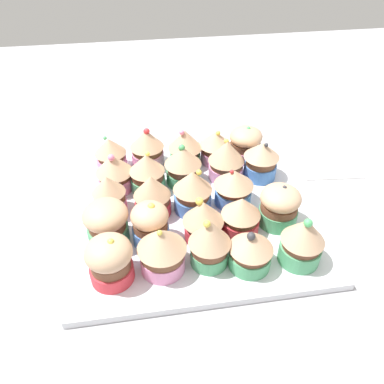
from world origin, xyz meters
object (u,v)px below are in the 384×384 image
at_px(cupcake_22, 162,249).
at_px(cupcake_23, 110,259).
at_px(cupcake_12, 152,195).
at_px(cupcake_16, 203,219).
at_px(cupcake_19, 303,240).
at_px(cupcake_5, 261,159).
at_px(cupcake_8, 147,172).
at_px(cupcake_15, 241,215).
at_px(baking_tray, 192,209).
at_px(cupcake_13, 109,195).
at_px(cupcake_6, 226,159).
at_px(cupcake_10, 234,187).
at_px(cupcake_20, 251,249).
at_px(cupcake_21, 210,241).
at_px(cupcake_4, 111,153).
at_px(cupcake_3, 147,147).
at_px(cupcake_0, 245,143).
at_px(cupcake_18, 107,222).
at_px(napkin, 325,159).
at_px(cupcake_14, 279,205).
at_px(cupcake_17, 150,224).
at_px(cupcake_1, 215,146).
at_px(cupcake_2, 185,147).
at_px(cupcake_7, 183,164).
at_px(cupcake_11, 196,190).
at_px(cupcake_9, 114,171).

relative_size(cupcake_22, cupcake_23, 1.04).
relative_size(cupcake_12, cupcake_16, 0.98).
bearing_deg(cupcake_19, cupcake_5, -90.60).
distance_m(cupcake_5, cupcake_8, 0.20).
relative_size(cupcake_15, cupcake_22, 0.83).
height_order(baking_tray, cupcake_13, cupcake_13).
relative_size(cupcake_6, cupcake_10, 1.17).
distance_m(cupcake_20, cupcake_21, 0.06).
distance_m(cupcake_4, cupcake_15, 0.28).
bearing_deg(cupcake_12, cupcake_23, 62.40).
distance_m(baking_tray, cupcake_3, 0.15).
distance_m(cupcake_6, cupcake_19, 0.22).
height_order(cupcake_3, cupcake_22, same).
bearing_deg(cupcake_3, cupcake_23, 75.86).
relative_size(cupcake_4, cupcake_15, 1.03).
relative_size(cupcake_0, cupcake_5, 0.91).
height_order(cupcake_20, cupcake_22, cupcake_22).
bearing_deg(cupcake_12, cupcake_18, 36.70).
xyz_separation_m(cupcake_5, cupcake_6, (0.06, -0.01, 0.00)).
xyz_separation_m(cupcake_12, napkin, (-0.35, -0.11, -0.05)).
bearing_deg(cupcake_23, cupcake_14, -164.56).
height_order(cupcake_17, cupcake_18, cupcake_17).
distance_m(cupcake_1, cupcake_2, 0.06).
relative_size(cupcake_2, cupcake_5, 1.03).
bearing_deg(cupcake_12, cupcake_21, 120.61).
distance_m(cupcake_4, cupcake_7, 0.14).
distance_m(cupcake_0, cupcake_23, 0.36).
relative_size(cupcake_15, cupcake_17, 0.87).
bearing_deg(cupcake_4, cupcake_14, 143.70).
height_order(cupcake_0, cupcake_14, cupcake_14).
height_order(cupcake_1, cupcake_23, cupcake_23).
bearing_deg(cupcake_16, cupcake_15, -174.56).
bearing_deg(cupcake_11, cupcake_0, -131.54).
height_order(cupcake_9, cupcake_10, cupcake_9).
bearing_deg(cupcake_2, cupcake_10, 116.57).
height_order(cupcake_1, cupcake_14, cupcake_14).
bearing_deg(cupcake_22, cupcake_16, -141.95).
xyz_separation_m(cupcake_9, cupcake_10, (-0.19, 0.07, -0.00)).
xyz_separation_m(cupcake_2, cupcake_16, (0.00, 0.20, -0.00)).
xyz_separation_m(baking_tray, cupcake_8, (0.07, -0.06, 0.04)).
bearing_deg(cupcake_8, cupcake_2, -138.75).
distance_m(cupcake_2, cupcake_9, 0.14).
height_order(cupcake_12, cupcake_16, cupcake_16).
bearing_deg(cupcake_21, cupcake_6, -109.19).
bearing_deg(napkin, cupcake_21, 39.51).
xyz_separation_m(cupcake_11, cupcake_13, (0.14, -0.01, -0.00)).
height_order(cupcake_0, cupcake_13, cupcake_13).
bearing_deg(cupcake_10, cupcake_14, 136.05).
bearing_deg(cupcake_19, cupcake_4, -45.59).
bearing_deg(napkin, cupcake_12, 17.89).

